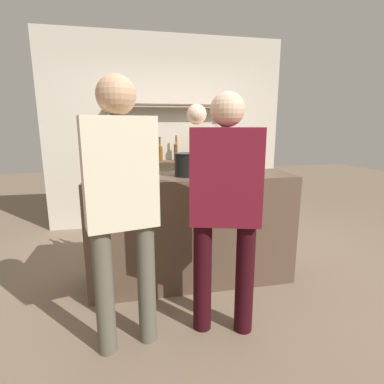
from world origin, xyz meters
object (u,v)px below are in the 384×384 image
object	(u,v)px
cork_jar	(236,165)
customer_center	(225,200)
ice_bucket	(186,165)
customer_left	(121,197)
counter_bottle_2	(140,161)
server_behind_counter	(196,166)
counter_bottle_0	(241,162)
counter_bottle_1	(125,161)
wine_glass	(106,168)

from	to	relation	value
cork_jar	customer_center	xyz separation A→B (m)	(-0.41, -0.92, -0.12)
ice_bucket	customer_left	world-z (taller)	customer_left
counter_bottle_2	cork_jar	distance (m)	0.95
server_behind_counter	counter_bottle_0	bearing A→B (deg)	30.29
ice_bucket	server_behind_counter	xyz separation A→B (m)	(0.28, 0.79, -0.12)
counter_bottle_1	wine_glass	bearing A→B (deg)	-119.06
counter_bottle_1	ice_bucket	size ratio (longest dim) A/B	1.61
wine_glass	customer_center	xyz separation A→B (m)	(0.83, -0.67, -0.16)
counter_bottle_0	cork_jar	size ratio (longest dim) A/B	2.36
counter_bottle_0	ice_bucket	distance (m)	0.52
ice_bucket	server_behind_counter	size ratio (longest dim) A/B	0.12
counter_bottle_2	customer_center	distance (m)	1.10
customer_left	cork_jar	bearing A→B (deg)	-61.90
wine_glass	customer_center	size ratio (longest dim) A/B	0.09
wine_glass	server_behind_counter	distance (m)	1.32
counter_bottle_2	customer_left	distance (m)	0.99
customer_left	customer_center	bearing A→B (deg)	-99.86
server_behind_counter	counter_bottle_1	bearing A→B (deg)	-40.53
wine_glass	counter_bottle_0	bearing A→B (deg)	3.18
counter_bottle_0	cork_jar	xyz separation A→B (m)	(0.02, 0.18, -0.05)
counter_bottle_1	counter_bottle_0	bearing A→B (deg)	-11.53
counter_bottle_2	counter_bottle_1	bearing A→B (deg)	172.32
cork_jar	wine_glass	bearing A→B (deg)	-168.72
counter_bottle_0	customer_left	xyz separation A→B (m)	(-1.09, -0.78, -0.11)
customer_left	counter_bottle_2	bearing A→B (deg)	-21.95
cork_jar	ice_bucket	bearing A→B (deg)	-163.90
counter_bottle_1	cork_jar	world-z (taller)	counter_bottle_1
customer_center	customer_left	bearing A→B (deg)	109.03
counter_bottle_1	ice_bucket	distance (m)	0.58
customer_center	counter_bottle_0	bearing A→B (deg)	-11.41
counter_bottle_0	counter_bottle_2	world-z (taller)	counter_bottle_2
counter_bottle_1	customer_center	xyz separation A→B (m)	(0.68, -0.96, -0.18)
server_behind_counter	wine_glass	bearing A→B (deg)	-34.52
cork_jar	customer_left	bearing A→B (deg)	-139.31
counter_bottle_2	wine_glass	xyz separation A→B (m)	(-0.30, -0.27, -0.02)
wine_glass	cork_jar	distance (m)	1.27
counter_bottle_2	server_behind_counter	xyz separation A→B (m)	(0.68, 0.61, -0.14)
ice_bucket	wine_glass	bearing A→B (deg)	-172.59
customer_left	wine_glass	bearing A→B (deg)	-1.78
cork_jar	counter_bottle_0	bearing A→B (deg)	-97.12
ice_bucket	customer_left	bearing A→B (deg)	-125.30
cork_jar	counter_bottle_1	bearing A→B (deg)	178.07
ice_bucket	server_behind_counter	distance (m)	0.85
customer_left	customer_center	xyz separation A→B (m)	(0.70, 0.03, -0.06)
counter_bottle_1	cork_jar	size ratio (longest dim) A/B	2.53
ice_bucket	cork_jar	bearing A→B (deg)	16.10
ice_bucket	cork_jar	distance (m)	0.57
counter_bottle_0	customer_left	bearing A→B (deg)	-144.56
counter_bottle_2	customer_left	xyz separation A→B (m)	(-0.16, -0.97, -0.12)
wine_glass	server_behind_counter	size ratio (longest dim) A/B	0.08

